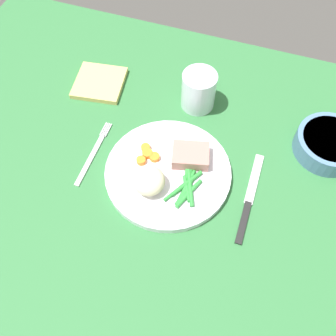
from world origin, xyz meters
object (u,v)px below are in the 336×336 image
Objects in this scene: dinner_plate at (168,173)px; salad_bowl at (329,143)px; water_glass at (198,93)px; knife at (249,199)px; napkin at (100,83)px; meat_portion at (191,156)px; fork at (93,153)px.

salad_bowl reaches higher than dinner_plate.
salad_bowl is at bearing -7.03° from water_glass.
napkin is at bearing 150.76° from knife.
meat_portion is at bearing -79.12° from water_glass.
meat_portion reaches higher than knife.
fork is at bearing -167.94° from meat_portion.
napkin is at bearing -175.88° from water_glass.
napkin is (-53.32, 1.91, -1.82)cm from salad_bowl.
dinner_plate is 1.54× the size of fork.
water_glass is at bearing 88.98° from dinner_plate.
salad_bowl is (29.45, -3.63, -1.33)cm from water_glass.
napkin reaches higher than knife.
knife is at bearing -127.39° from salad_bowl.
knife is (16.98, -0.29, -0.60)cm from dinner_plate.
salad_bowl is (29.80, 16.50, 1.63)cm from dinner_plate.
dinner_plate is at bearing 1.58° from fork.
water_glass reaches higher than dinner_plate.
salad_bowl is 53.38cm from napkin.
water_glass is (-3.10, 16.10, 0.82)cm from meat_portion.
knife is 44.60cm from napkin.
meat_portion is at bearing 157.86° from knife.
water_glass is (16.96, 20.39, 3.56)cm from fork.
water_glass is 24.14cm from napkin.
dinner_plate is 16.62cm from fork.
water_glass is 29.70cm from salad_bowl.
dinner_plate is 34.11cm from salad_bowl.
salad_bowl is (26.35, 12.47, -0.51)cm from meat_portion.
meat_portion is at bearing -154.67° from salad_bowl.
meat_portion and salad_bowl have the same top height.
dinner_plate is 20.35cm from water_glass.
knife is (33.58, -0.03, -0.00)cm from fork.
salad_bowl reaches higher than fork.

